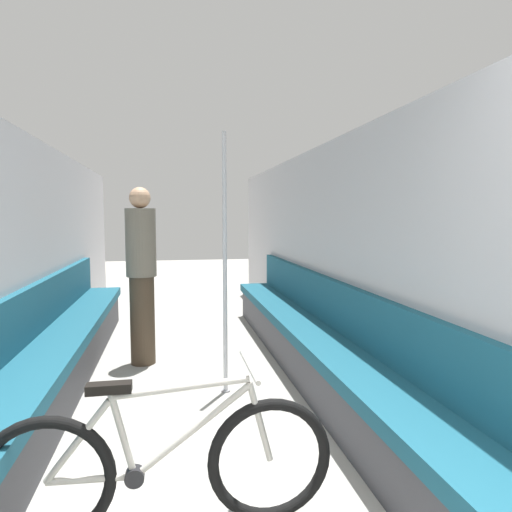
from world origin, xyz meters
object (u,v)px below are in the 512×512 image
object	(u,v)px
bench_seat_row_right	(312,344)
grab_pole_near	(225,268)
bench_seat_row_left	(54,358)
bicycle	(162,466)
passenger_standing	(141,273)

from	to	relation	value
bench_seat_row_right	grab_pole_near	size ratio (longest dim) A/B	2.47
bench_seat_row_left	bench_seat_row_right	xyz separation A→B (m)	(2.26, 0.00, 0.00)
bicycle	bench_seat_row_left	bearing A→B (deg)	121.71
bench_seat_row_right	passenger_standing	xyz separation A→B (m)	(-1.57, 0.69, 0.62)
bench_seat_row_right	passenger_standing	distance (m)	1.83
bicycle	grab_pole_near	xyz separation A→B (m)	(0.50, 1.68, 0.74)
grab_pole_near	passenger_standing	size ratio (longest dim) A/B	1.23
bicycle	bench_seat_row_right	bearing A→B (deg)	60.62
bench_seat_row_left	bench_seat_row_right	size ratio (longest dim) A/B	1.00
bench_seat_row_left	passenger_standing	size ratio (longest dim) A/B	3.03
bench_seat_row_left	grab_pole_near	size ratio (longest dim) A/B	2.47
bench_seat_row_left	grab_pole_near	xyz separation A→B (m)	(1.42, -0.21, 0.76)
bench_seat_row_right	bench_seat_row_left	bearing A→B (deg)	180.00
bench_seat_row_right	grab_pole_near	xyz separation A→B (m)	(-0.84, -0.21, 0.76)
bench_seat_row_left	grab_pole_near	world-z (taller)	grab_pole_near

